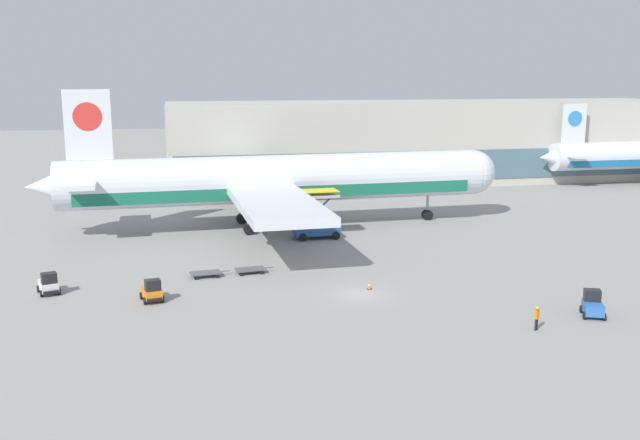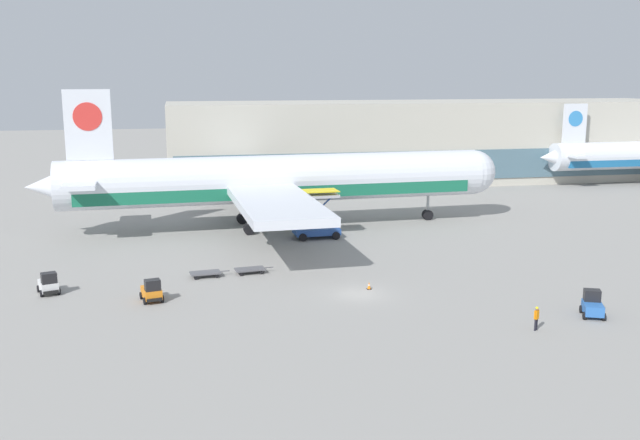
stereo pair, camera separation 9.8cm
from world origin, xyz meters
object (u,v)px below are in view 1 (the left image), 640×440
baggage_dolly_second (250,269)px  ground_crew_near (537,316)px  baggage_tug_mid (49,284)px  baggage_dolly_lead (206,273)px  scissor_lift_loader (316,220)px  baggage_tug_far (593,305)px  baggage_tug_foreground (152,291)px  airplane_main (272,181)px  traffic_cone_near (369,286)px

baggage_dolly_second → ground_crew_near: ground_crew_near is taller
baggage_tug_mid → baggage_dolly_lead: 13.77m
scissor_lift_loader → ground_crew_near: bearing=-75.5°
baggage_tug_mid → scissor_lift_loader: bearing=103.5°
baggage_tug_mid → ground_crew_near: (36.97, -16.57, 0.23)m
baggage_dolly_lead → baggage_dolly_second: same height
ground_crew_near → baggage_tug_far: bearing=-11.2°
baggage_tug_foreground → baggage_tug_mid: bearing=-126.6°
scissor_lift_loader → baggage_dolly_lead: bearing=-135.7°
airplane_main → baggage_dolly_second: 21.49m
scissor_lift_loader → baggage_dolly_lead: 19.56m
baggage_tug_foreground → baggage_tug_far: bearing=59.8°
ground_crew_near → traffic_cone_near: (-9.43, 12.43, -0.77)m
baggage_tug_mid → baggage_dolly_second: (17.74, 3.02, -0.49)m
baggage_tug_far → scissor_lift_loader: bearing=49.7°
baggage_tug_far → traffic_cone_near: (-15.34, 10.31, -0.55)m
baggage_dolly_second → traffic_cone_near: size_ratio=5.58×
baggage_tug_far → baggage_dolly_lead: bearing=82.5°
baggage_tug_mid → ground_crew_near: bearing=47.4°
ground_crew_near → traffic_cone_near: size_ratio=2.74×
scissor_lift_loader → baggage_tug_far: bearing=-65.2°
scissor_lift_loader → baggage_tug_mid: 31.70m
baggage_dolly_lead → baggage_dolly_second: (4.23, 0.43, 0.00)m
baggage_tug_far → ground_crew_near: (-5.91, -2.12, 0.23)m
baggage_tug_foreground → baggage_dolly_second: (8.92, 6.89, -0.49)m
baggage_tug_far → baggage_dolly_second: bearing=77.8°
baggage_dolly_lead → baggage_tug_mid: bearing=-176.0°
baggage_tug_foreground → baggage_dolly_second: bearing=114.8°
ground_crew_near → airplane_main: bearing=78.9°
airplane_main → ground_crew_near: bearing=-72.5°
airplane_main → baggage_dolly_lead: 23.20m
scissor_lift_loader → baggage_tug_foreground: (-18.05, -20.64, -1.23)m
baggage_tug_foreground → ground_crew_near: 30.88m
scissor_lift_loader → traffic_cone_near: 20.99m
baggage_tug_far → traffic_cone_near: bearing=78.7°
baggage_tug_foreground → ground_crew_near: baggage_tug_foreground is taller
baggage_dolly_lead → baggage_dolly_second: size_ratio=1.00×
airplane_main → baggage_tug_foreground: 30.80m
ground_crew_near → traffic_cone_near: ground_crew_near is taller
airplane_main → baggage_tug_far: size_ratio=20.85×
airplane_main → baggage_dolly_lead: (-9.05, -20.65, -5.45)m
traffic_cone_near → airplane_main: bearing=100.3°
baggage_tug_foreground → traffic_cone_near: size_ratio=3.99×
airplane_main → baggage_tug_mid: airplane_main is taller
airplane_main → baggage_dolly_lead: size_ratio=15.42×
baggage_tug_mid → traffic_cone_near: 27.86m
baggage_tug_far → ground_crew_near: 6.28m
traffic_cone_near → baggage_tug_mid: bearing=171.5°
baggage_dolly_second → traffic_cone_near: traffic_cone_near is taller
baggage_tug_far → baggage_dolly_lead: baggage_tug_far is taller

